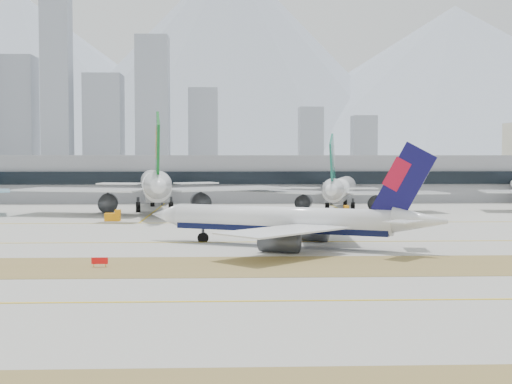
{
  "coord_description": "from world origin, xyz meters",
  "views": [
    {
      "loc": [
        -4.48,
        -127.88,
        15.15
      ],
      "look_at": [
        1.23,
        18.0,
        7.5
      ],
      "focal_mm": 50.0,
      "sensor_mm": 36.0,
      "label": 1
    }
  ],
  "objects_px": {
    "taxiing_airliner": "(291,221)",
    "widebody_cathay": "(340,190)",
    "widebody_eva": "(155,187)",
    "terminal": "(241,177)"
  },
  "relations": [
    {
      "from": "taxiing_airliner",
      "to": "terminal",
      "type": "relative_size",
      "value": 0.17
    },
    {
      "from": "widebody_eva",
      "to": "terminal",
      "type": "relative_size",
      "value": 0.25
    },
    {
      "from": "taxiing_airliner",
      "to": "widebody_cathay",
      "type": "height_order",
      "value": "widebody_cathay"
    },
    {
      "from": "widebody_eva",
      "to": "widebody_cathay",
      "type": "distance_m",
      "value": 50.05
    },
    {
      "from": "widebody_cathay",
      "to": "terminal",
      "type": "bearing_deg",
      "value": 41.69
    },
    {
      "from": "widebody_eva",
      "to": "widebody_cathay",
      "type": "xyz_separation_m",
      "value": [
        49.83,
        4.53,
        -1.25
      ]
    },
    {
      "from": "taxiing_airliner",
      "to": "widebody_eva",
      "type": "distance_m",
      "value": 77.7
    },
    {
      "from": "widebody_eva",
      "to": "taxiing_airliner",
      "type": "bearing_deg",
      "value": -165.16
    },
    {
      "from": "widebody_eva",
      "to": "terminal",
      "type": "distance_m",
      "value": 59.46
    },
    {
      "from": "taxiing_airliner",
      "to": "terminal",
      "type": "xyz_separation_m",
      "value": [
        -5.83,
        126.21,
        3.31
      ]
    }
  ]
}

